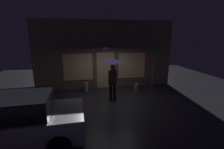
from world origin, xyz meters
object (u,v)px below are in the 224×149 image
object	(u,v)px
parked_car	(10,121)
street_sign_post	(153,66)
person_with_umbrella	(113,69)
sidewalk_bollard	(137,88)
sidewalk_bollard_2	(86,87)

from	to	relation	value
parked_car	street_sign_post	distance (m)	7.20
person_with_umbrella	sidewalk_bollard	size ratio (longest dim) A/B	4.41
street_sign_post	sidewalk_bollard	size ratio (longest dim) A/B	5.52
person_with_umbrella	parked_car	bearing A→B (deg)	-18.49
person_with_umbrella	parked_car	size ratio (longest dim) A/B	0.51
sidewalk_bollard_2	parked_car	bearing A→B (deg)	-115.87
person_with_umbrella	sidewalk_bollard_2	size ratio (longest dim) A/B	3.91
street_sign_post	sidewalk_bollard_2	xyz separation A→B (m)	(-3.87, 0.42, -1.21)
parked_car	person_with_umbrella	bearing A→B (deg)	35.84
sidewalk_bollard	sidewalk_bollard_2	size ratio (longest dim) A/B	0.89
sidewalk_bollard_2	sidewalk_bollard	bearing A→B (deg)	-10.16
person_with_umbrella	parked_car	distance (m)	4.44
street_sign_post	parked_car	bearing A→B (deg)	-146.64
street_sign_post	sidewalk_bollard_2	world-z (taller)	street_sign_post
sidewalk_bollard	sidewalk_bollard_2	world-z (taller)	sidewalk_bollard_2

